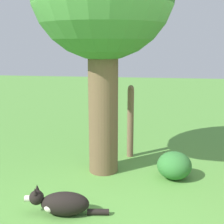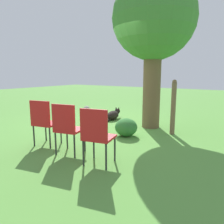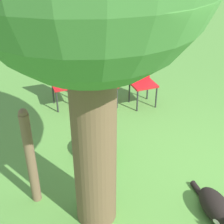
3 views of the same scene
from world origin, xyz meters
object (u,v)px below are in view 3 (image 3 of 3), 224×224
object	(u,v)px
fence_post	(30,157)
red_chair_2	(63,79)
red_chair_0	(141,78)
dog	(218,209)
red_chair_1	(102,78)

from	to	relation	value
fence_post	red_chair_2	bearing A→B (deg)	-9.50
fence_post	red_chair_0	xyz separation A→B (m)	(2.21, -1.83, -0.12)
fence_post	dog	bearing A→B (deg)	-106.89
dog	red_chair_0	xyz separation A→B (m)	(2.84, 0.23, 0.38)
red_chair_0	red_chair_1	world-z (taller)	same
dog	red_chair_0	size ratio (longest dim) A/B	1.08
dog	fence_post	size ratio (longest dim) A/B	0.77
red_chair_2	fence_post	bearing A→B (deg)	-21.14
fence_post	red_chair_2	xyz separation A→B (m)	(2.40, -0.40, -0.12)
dog	fence_post	distance (m)	2.20
fence_post	red_chair_0	bearing A→B (deg)	-39.57
red_chair_0	red_chair_1	bearing A→B (deg)	-108.96
dog	red_chair_2	xyz separation A→B (m)	(3.02, 1.65, 0.38)
dog	red_chair_2	bearing A→B (deg)	-158.26
red_chair_0	red_chair_1	xyz separation A→B (m)	(0.09, 0.71, 0.00)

